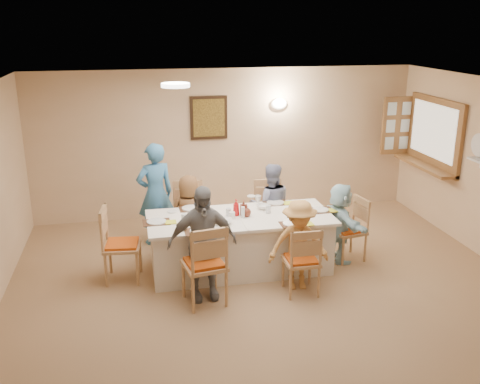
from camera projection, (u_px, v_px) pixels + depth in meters
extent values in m
plane|color=#9E7954|center=(281.00, 313.00, 6.20)|extent=(7.00, 7.00, 0.00)
plane|color=beige|center=(226.00, 143.00, 9.08)|extent=(6.50, 0.00, 6.50)
plane|color=white|center=(287.00, 96.00, 5.43)|extent=(7.00, 7.00, 0.00)
cube|color=black|center=(209.00, 118.00, 8.85)|extent=(0.62, 0.04, 0.72)
cube|color=black|center=(209.00, 118.00, 8.83)|extent=(0.52, 0.02, 0.62)
ellipsoid|color=white|center=(279.00, 104.00, 8.99)|extent=(0.26, 0.09, 0.18)
cylinder|color=white|center=(175.00, 85.00, 6.64)|extent=(0.36, 0.36, 0.05)
cube|color=brown|center=(435.00, 134.00, 8.60)|extent=(0.06, 1.50, 1.15)
cube|color=brown|center=(424.00, 166.00, 8.73)|extent=(0.30, 1.50, 0.05)
cube|color=brown|center=(397.00, 126.00, 9.25)|extent=(0.55, 0.04, 1.00)
cube|color=white|center=(240.00, 243.00, 7.20)|extent=(2.45, 1.04, 0.76)
imported|color=brown|center=(189.00, 215.00, 7.65)|extent=(0.65, 0.50, 1.16)
imported|color=#8189A9|center=(270.00, 206.00, 7.87)|extent=(0.72, 0.62, 1.27)
imported|color=gray|center=(202.00, 243.00, 6.35)|extent=(0.87, 0.42, 1.43)
imported|color=#D4964D|center=(299.00, 245.00, 6.62)|extent=(0.85, 0.60, 1.17)
imported|color=#C8F3FC|center=(340.00, 222.00, 7.42)|extent=(1.10, 0.52, 1.12)
imported|color=teal|center=(155.00, 194.00, 7.95)|extent=(0.76, 0.67, 1.55)
cube|color=#472B19|center=(199.00, 231.00, 6.57)|extent=(0.36, 0.27, 0.01)
cylinder|color=white|center=(199.00, 230.00, 6.57)|extent=(0.24, 0.24, 0.01)
cube|color=yellow|center=(214.00, 231.00, 6.56)|extent=(0.14, 0.14, 0.01)
cube|color=#472B19|center=(293.00, 224.00, 6.81)|extent=(0.32, 0.24, 0.01)
cylinder|color=white|center=(293.00, 223.00, 6.80)|extent=(0.25, 0.25, 0.02)
cube|color=yellow|center=(308.00, 224.00, 6.79)|extent=(0.14, 0.14, 0.01)
cube|color=#472B19|center=(191.00, 209.00, 7.36)|extent=(0.33, 0.24, 0.01)
cylinder|color=white|center=(191.00, 208.00, 7.35)|extent=(0.26, 0.26, 0.02)
cube|color=yellow|center=(205.00, 209.00, 7.34)|extent=(0.13, 0.13, 0.01)
cube|color=#472B19|center=(275.00, 203.00, 7.59)|extent=(0.33, 0.25, 0.01)
cylinder|color=white|center=(275.00, 202.00, 7.59)|extent=(0.24, 0.24, 0.02)
cube|color=yellow|center=(289.00, 203.00, 7.58)|extent=(0.15, 0.15, 0.01)
cube|color=#472B19|center=(156.00, 222.00, 6.87)|extent=(0.35, 0.26, 0.01)
cylinder|color=white|center=(156.00, 221.00, 6.87)|extent=(0.25, 0.25, 0.02)
cube|color=yellow|center=(171.00, 222.00, 6.85)|extent=(0.14, 0.14, 0.01)
cube|color=#472B19|center=(320.00, 210.00, 7.30)|extent=(0.36, 0.27, 0.01)
cylinder|color=white|center=(320.00, 210.00, 7.30)|extent=(0.23, 0.23, 0.01)
cube|color=yellow|center=(334.00, 210.00, 7.29)|extent=(0.15, 0.15, 0.01)
imported|color=white|center=(183.00, 226.00, 6.61)|extent=(0.20, 0.20, 0.10)
imported|color=white|center=(258.00, 199.00, 7.65)|extent=(0.15, 0.15, 0.09)
imported|color=white|center=(223.00, 222.00, 6.82)|extent=(0.33, 0.33, 0.06)
imported|color=white|center=(263.00, 207.00, 7.36)|extent=(0.31, 0.31, 0.06)
imported|color=red|center=(236.00, 207.00, 7.08)|extent=(0.13, 0.13, 0.23)
imported|color=#602719|center=(244.00, 208.00, 7.10)|extent=(0.13, 0.13, 0.21)
imported|color=#602719|center=(246.00, 210.00, 7.07)|extent=(0.15, 0.15, 0.16)
cylinder|color=silver|center=(228.00, 212.00, 7.08)|extent=(0.07, 0.07, 0.10)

